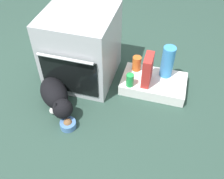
{
  "coord_description": "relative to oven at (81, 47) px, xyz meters",
  "views": [
    {
      "loc": [
        0.78,
        -1.39,
        1.7
      ],
      "look_at": [
        0.38,
        0.0,
        0.25
      ],
      "focal_mm": 41.88,
      "sensor_mm": 36.0,
      "label": 1
    }
  ],
  "objects": [
    {
      "name": "ground",
      "position": [
        0.0,
        -0.36,
        -0.33
      ],
      "size": [
        8.0,
        8.0,
        0.0
      ],
      "primitive_type": "plane",
      "color": "#284238"
    },
    {
      "name": "sauce_jar",
      "position": [
        0.49,
        0.1,
        -0.16
      ],
      "size": [
        0.08,
        0.08,
        0.14
      ],
      "primitive_type": "cylinder",
      "color": "#D16023",
      "rests_on": "pantry_cabinet"
    },
    {
      "name": "water_bottle",
      "position": [
        0.76,
        0.1,
        -0.08
      ],
      "size": [
        0.11,
        0.11,
        0.3
      ],
      "primitive_type": "cylinder",
      "color": "#388CD1",
      "rests_on": "pantry_cabinet"
    },
    {
      "name": "food_bowl",
      "position": [
        0.1,
        -0.62,
        -0.3
      ],
      "size": [
        0.13,
        0.13,
        0.08
      ],
      "color": "#4C7AB7",
      "rests_on": "ground"
    },
    {
      "name": "soda_can",
      "position": [
        0.48,
        -0.12,
        -0.17
      ],
      "size": [
        0.07,
        0.07,
        0.12
      ],
      "primitive_type": "cylinder",
      "color": "green",
      "rests_on": "pantry_cabinet"
    },
    {
      "name": "oven",
      "position": [
        0.0,
        0.0,
        0.0
      ],
      "size": [
        0.58,
        0.65,
        0.66
      ],
      "color": "#B7BABF",
      "rests_on": "ground"
    },
    {
      "name": "pantry_cabinet",
      "position": [
        0.68,
        0.01,
        -0.28
      ],
      "size": [
        0.57,
        0.35,
        0.1
      ],
      "primitive_type": "cube",
      "color": "white",
      "rests_on": "ground"
    },
    {
      "name": "cereal_box",
      "position": [
        0.61,
        -0.04,
        -0.09
      ],
      "size": [
        0.07,
        0.18,
        0.28
      ],
      "primitive_type": "cube",
      "color": "#B72D28",
      "rests_on": "pantry_cabinet"
    },
    {
      "name": "cat",
      "position": [
        -0.08,
        -0.43,
        -0.21
      ],
      "size": [
        0.55,
        0.57,
        0.24
      ],
      "rotation": [
        0.0,
        0.0,
        -0.81
      ],
      "color": "black",
      "rests_on": "ground"
    }
  ]
}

